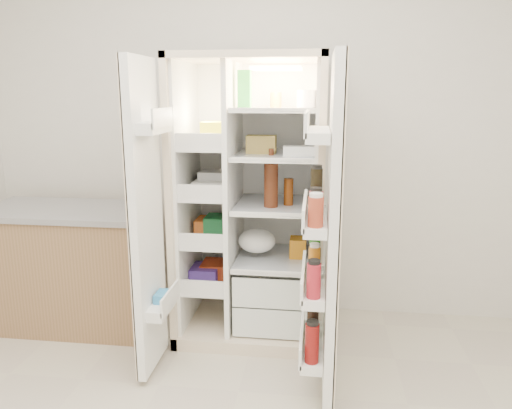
# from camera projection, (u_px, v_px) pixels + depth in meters

# --- Properties ---
(wall_back) EXTENTS (4.00, 0.02, 2.70)m
(wall_back) POSITION_uv_depth(u_px,v_px,m) (263.00, 126.00, 3.39)
(wall_back) COLOR silver
(wall_back) RESTS_ON floor
(refrigerator) EXTENTS (0.92, 0.70, 1.80)m
(refrigerator) POSITION_uv_depth(u_px,v_px,m) (255.00, 222.00, 3.19)
(refrigerator) COLOR beige
(refrigerator) RESTS_ON floor
(freezer_door) EXTENTS (0.15, 0.40, 1.72)m
(freezer_door) POSITION_uv_depth(u_px,v_px,m) (147.00, 221.00, 2.64)
(freezer_door) COLOR white
(freezer_door) RESTS_ON floor
(fridge_door) EXTENTS (0.17, 0.58, 1.72)m
(fridge_door) POSITION_uv_depth(u_px,v_px,m) (329.00, 237.00, 2.44)
(fridge_door) COLOR white
(fridge_door) RESTS_ON floor
(kitchen_counter) EXTENTS (1.14, 0.61, 0.83)m
(kitchen_counter) POSITION_uv_depth(u_px,v_px,m) (70.00, 266.00, 3.33)
(kitchen_counter) COLOR #8A6545
(kitchen_counter) RESTS_ON floor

